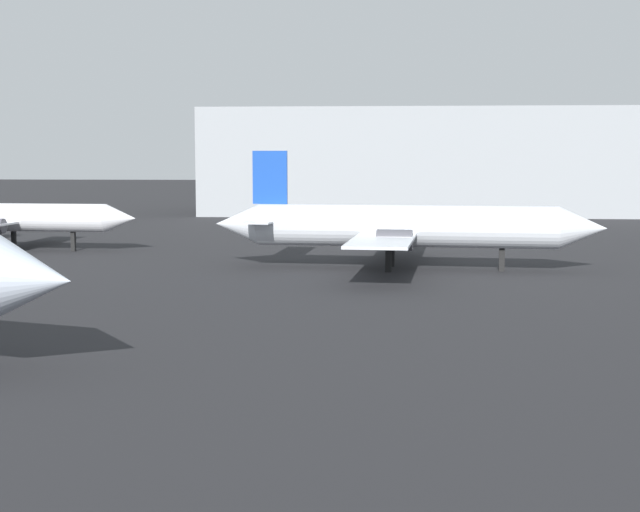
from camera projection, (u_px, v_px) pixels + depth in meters
The scene contains 3 objects.
airplane_distant at pixel (402, 226), 67.77m from camera, with size 29.04×24.36×8.77m.
airplane_far_left at pixel (12, 217), 81.27m from camera, with size 22.39×18.74×8.91m.
terminal_building at pixel (477, 162), 133.34m from camera, with size 78.20×23.83×14.91m, color #999EA3.
Camera 1 is at (2.95, -6.56, 8.48)m, focal length 51.48 mm.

